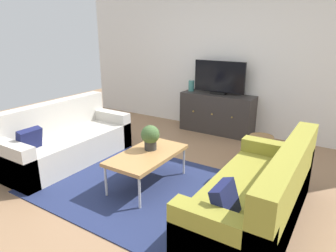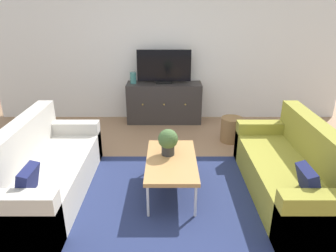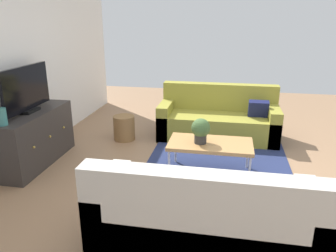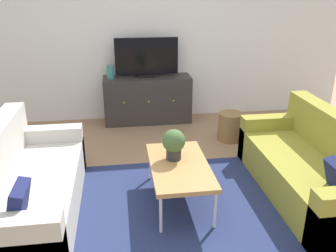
{
  "view_description": "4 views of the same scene",
  "coord_description": "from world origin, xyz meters",
  "px_view_note": "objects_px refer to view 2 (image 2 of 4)",
  "views": [
    {
      "loc": [
        2.04,
        -2.73,
        1.85
      ],
      "look_at": [
        0.0,
        0.47,
        0.62
      ],
      "focal_mm": 32.09,
      "sensor_mm": 36.0,
      "label": 1
    },
    {
      "loc": [
        -0.0,
        -3.17,
        2.07
      ],
      "look_at": [
        0.0,
        0.47,
        0.62
      ],
      "focal_mm": 33.14,
      "sensor_mm": 36.0,
      "label": 2
    },
    {
      "loc": [
        -3.77,
        -0.23,
        1.91
      ],
      "look_at": [
        0.0,
        0.47,
        0.62
      ],
      "focal_mm": 35.13,
      "sensor_mm": 36.0,
      "label": 3
    },
    {
      "loc": [
        -0.51,
        -3.14,
        2.07
      ],
      "look_at": [
        0.0,
        0.47,
        0.62
      ],
      "focal_mm": 38.66,
      "sensor_mm": 36.0,
      "label": 4
    }
  ],
  "objects_px": {
    "tv_console": "(164,103)",
    "flat_screen_tv": "(164,67)",
    "couch_right_side": "(295,172)",
    "coffee_table": "(171,162)",
    "couch_left_side": "(41,172)",
    "wicker_basket": "(231,129)",
    "glass_vase": "(133,78)",
    "potted_plant": "(168,141)"
  },
  "relations": [
    {
      "from": "glass_vase",
      "to": "couch_left_side",
      "type": "bearing_deg",
      "value": -108.95
    },
    {
      "from": "couch_left_side",
      "to": "glass_vase",
      "type": "xyz_separation_m",
      "value": [
        0.82,
        2.38,
        0.54
      ]
    },
    {
      "from": "couch_left_side",
      "to": "glass_vase",
      "type": "height_order",
      "value": "glass_vase"
    },
    {
      "from": "tv_console",
      "to": "flat_screen_tv",
      "type": "bearing_deg",
      "value": 90.0
    },
    {
      "from": "couch_left_side",
      "to": "coffee_table",
      "type": "distance_m",
      "value": 1.48
    },
    {
      "from": "flat_screen_tv",
      "to": "coffee_table",
      "type": "bearing_deg",
      "value": -87.37
    },
    {
      "from": "couch_right_side",
      "to": "glass_vase",
      "type": "xyz_separation_m",
      "value": [
        -2.06,
        2.38,
        0.54
      ]
    },
    {
      "from": "couch_right_side",
      "to": "potted_plant",
      "type": "height_order",
      "value": "couch_right_side"
    },
    {
      "from": "flat_screen_tv",
      "to": "wicker_basket",
      "type": "bearing_deg",
      "value": -40.34
    },
    {
      "from": "couch_right_side",
      "to": "flat_screen_tv",
      "type": "distance_m",
      "value": 2.92
    },
    {
      "from": "coffee_table",
      "to": "tv_console",
      "type": "relative_size",
      "value": 0.77
    },
    {
      "from": "couch_right_side",
      "to": "potted_plant",
      "type": "bearing_deg",
      "value": 173.25
    },
    {
      "from": "flat_screen_tv",
      "to": "glass_vase",
      "type": "bearing_deg",
      "value": -177.92
    },
    {
      "from": "coffee_table",
      "to": "flat_screen_tv",
      "type": "bearing_deg",
      "value": 92.63
    },
    {
      "from": "coffee_table",
      "to": "glass_vase",
      "type": "distance_m",
      "value": 2.46
    },
    {
      "from": "couch_left_side",
      "to": "potted_plant",
      "type": "xyz_separation_m",
      "value": [
        1.43,
        0.17,
        0.31
      ]
    },
    {
      "from": "couch_right_side",
      "to": "wicker_basket",
      "type": "xyz_separation_m",
      "value": [
        -0.43,
        1.48,
        -0.08
      ]
    },
    {
      "from": "couch_left_side",
      "to": "wicker_basket",
      "type": "xyz_separation_m",
      "value": [
        2.44,
        1.48,
        -0.08
      ]
    },
    {
      "from": "couch_left_side",
      "to": "glass_vase",
      "type": "distance_m",
      "value": 2.57
    },
    {
      "from": "tv_console",
      "to": "glass_vase",
      "type": "xyz_separation_m",
      "value": [
        -0.55,
        0.0,
        0.46
      ]
    },
    {
      "from": "wicker_basket",
      "to": "couch_right_side",
      "type": "bearing_deg",
      "value": -73.82
    },
    {
      "from": "tv_console",
      "to": "wicker_basket",
      "type": "height_order",
      "value": "tv_console"
    },
    {
      "from": "flat_screen_tv",
      "to": "wicker_basket",
      "type": "relative_size",
      "value": 2.43
    },
    {
      "from": "glass_vase",
      "to": "wicker_basket",
      "type": "relative_size",
      "value": 0.51
    },
    {
      "from": "coffee_table",
      "to": "couch_right_side",
      "type": "bearing_deg",
      "value": -1.97
    },
    {
      "from": "tv_console",
      "to": "glass_vase",
      "type": "height_order",
      "value": "glass_vase"
    },
    {
      "from": "glass_vase",
      "to": "wicker_basket",
      "type": "distance_m",
      "value": 1.96
    },
    {
      "from": "coffee_table",
      "to": "glass_vase",
      "type": "height_order",
      "value": "glass_vase"
    },
    {
      "from": "coffee_table",
      "to": "wicker_basket",
      "type": "xyz_separation_m",
      "value": [
        0.97,
        1.43,
        -0.19
      ]
    },
    {
      "from": "couch_left_side",
      "to": "flat_screen_tv",
      "type": "bearing_deg",
      "value": 60.3
    },
    {
      "from": "coffee_table",
      "to": "potted_plant",
      "type": "height_order",
      "value": "potted_plant"
    },
    {
      "from": "flat_screen_tv",
      "to": "couch_left_side",
      "type": "bearing_deg",
      "value": -119.7
    },
    {
      "from": "flat_screen_tv",
      "to": "glass_vase",
      "type": "height_order",
      "value": "flat_screen_tv"
    },
    {
      "from": "potted_plant",
      "to": "flat_screen_tv",
      "type": "xyz_separation_m",
      "value": [
        -0.07,
        2.22,
        0.42
      ]
    },
    {
      "from": "couch_left_side",
      "to": "wicker_basket",
      "type": "relative_size",
      "value": 4.81
    },
    {
      "from": "couch_right_side",
      "to": "potted_plant",
      "type": "relative_size",
      "value": 6.04
    },
    {
      "from": "tv_console",
      "to": "wicker_basket",
      "type": "relative_size",
      "value": 3.43
    },
    {
      "from": "couch_left_side",
      "to": "potted_plant",
      "type": "height_order",
      "value": "couch_left_side"
    },
    {
      "from": "couch_right_side",
      "to": "coffee_table",
      "type": "bearing_deg",
      "value": 178.03
    },
    {
      "from": "tv_console",
      "to": "coffee_table",
      "type": "bearing_deg",
      "value": -87.35
    },
    {
      "from": "potted_plant",
      "to": "tv_console",
      "type": "xyz_separation_m",
      "value": [
        -0.07,
        2.2,
        -0.23
      ]
    },
    {
      "from": "flat_screen_tv",
      "to": "wicker_basket",
      "type": "xyz_separation_m",
      "value": [
        1.08,
        -0.91,
        -0.82
      ]
    }
  ]
}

